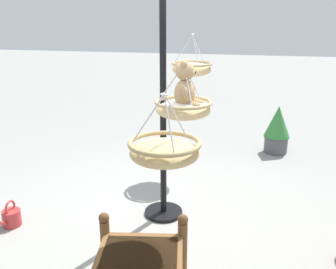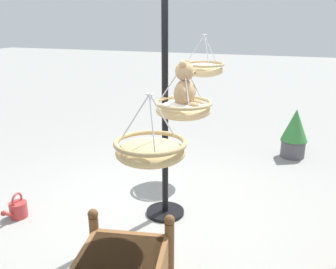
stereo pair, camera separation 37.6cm
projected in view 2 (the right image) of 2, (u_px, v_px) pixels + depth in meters
The scene contains 8 objects.
ground_plane at pixel (159, 221), 4.11m from camera, with size 40.00×40.00×0.00m, color gray.
display_pole_central at pixel (165, 146), 4.01m from camera, with size 0.44×0.44×2.65m.
hanging_basket_with_teddy at pixel (183, 109), 3.65m from camera, with size 0.58×0.58×0.55m.
teddy_bear at pixel (186, 88), 3.57m from camera, with size 0.33×0.30×0.49m.
hanging_basket_left_high at pixel (204, 69), 5.04m from camera, with size 0.58×0.58×0.58m.
hanging_basket_right_low at pixel (150, 150), 2.74m from camera, with size 0.56×0.56×0.54m.
potted_plant_tall_leafy at pixel (295, 133), 5.89m from camera, with size 0.42×0.42×0.81m.
watering_can at pixel (18, 209), 4.16m from camera, with size 0.35×0.20×0.30m.
Camera 2 is at (3.37, 1.30, 2.19)m, focal length 38.74 mm.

